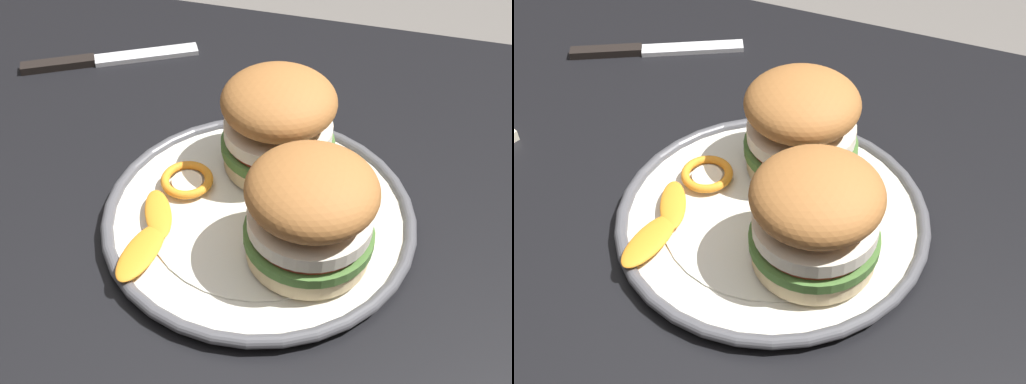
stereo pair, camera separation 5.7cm
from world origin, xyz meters
TOP-DOWN VIEW (x-y plane):
  - dining_table at (0.00, 0.00)m, footprint 1.26×0.87m
  - dinner_plate at (0.00, -0.04)m, footprint 0.29×0.29m
  - sandwich_half_left at (-0.00, -0.11)m, footprint 0.15×0.15m
  - sandwich_half_right at (-0.05, 0.00)m, footprint 0.15×0.15m
  - orange_peel_curled at (0.08, -0.06)m, footprint 0.07×0.07m
  - orange_peel_strip_long at (0.09, -0.01)m, footprint 0.05×0.07m
  - orange_peel_strip_short at (0.08, 0.04)m, footprint 0.04×0.07m
  - table_knife at (0.27, -0.25)m, footprint 0.20×0.12m

SIDE VIEW (x-z plane):
  - dining_table at x=0.00m, z-range 0.26..0.99m
  - table_knife at x=0.27m, z-range 0.72..0.74m
  - dinner_plate at x=0.00m, z-range 0.73..0.74m
  - orange_peel_curled at x=0.08m, z-range 0.74..0.75m
  - orange_peel_strip_short at x=0.08m, z-range 0.74..0.75m
  - orange_peel_strip_long at x=0.09m, z-range 0.74..0.75m
  - sandwich_half_left at x=0.00m, z-range 0.74..0.84m
  - sandwich_half_right at x=-0.05m, z-range 0.74..0.84m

